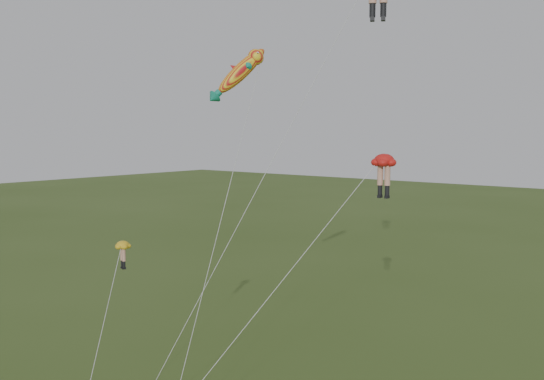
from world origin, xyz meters
The scene contains 3 objects.
legs_kite_red_mid centered at (8.07, 7.04, 13.30)m, with size 7.55×10.97×14.10m.
legs_kite_yellow centered at (-4.45, 1.43, 8.39)m, with size 4.21×6.50×9.21m.
fish_kite centered at (0.80, 5.41, 18.18)m, with size 2.63×7.51×19.76m.
Camera 1 is at (22.22, -18.43, 15.16)m, focal length 40.00 mm.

